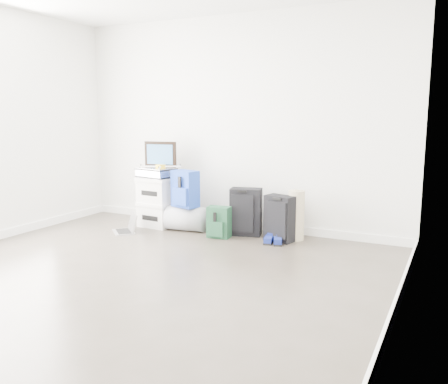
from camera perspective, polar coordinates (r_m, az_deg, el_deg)
The scene contains 14 objects.
ground at distance 4.25m, azimuth -13.45°, elevation -11.18°, with size 5.00×5.00×0.00m, color #3A342A.
room_envelope at distance 4.01m, azimuth -14.24°, elevation 12.66°, with size 4.52×5.02×2.71m.
boxes_stack at distance 6.31m, azimuth -8.04°, elevation -1.17°, with size 0.48×0.40×0.65m.
briefcase at distance 6.25m, azimuth -8.12°, elevation 2.32°, with size 0.45×0.33×0.13m, color #B2B2B7.
painting at distance 6.31m, azimuth -7.67°, elevation 4.52°, with size 0.45×0.09×0.34m.
drone at distance 6.18m, azimuth -7.64°, elevation 3.07°, with size 0.47×0.47×0.05m.
duffel_bag at distance 6.06m, azimuth -4.53°, elevation -3.19°, with size 0.31×0.31×0.51m, color #96979E.
blue_backpack at distance 5.97m, azimuth -4.74°, elevation 0.30°, with size 0.37×0.31×0.46m.
large_suitcase at distance 5.80m, azimuth 2.62°, elevation -2.40°, with size 0.41×0.32×0.58m.
green_backpack at distance 5.69m, azimuth -0.65°, elevation -3.73°, with size 0.28×0.22×0.38m.
carry_on at distance 5.57m, azimuth 6.71°, elevation -3.17°, with size 0.38×0.30×0.54m.
shoes at distance 5.50m, azimuth 5.94°, elevation -5.77°, with size 0.26×0.26×0.08m.
rolled_rug at distance 5.63m, azimuth 8.67°, elevation -2.80°, with size 0.19×0.19×0.59m, color tan.
laptop at distance 6.10m, azimuth -11.56°, elevation -4.22°, with size 0.41×0.41×0.24m.
Camera 1 is at (2.59, -3.02, 1.47)m, focal length 38.00 mm.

